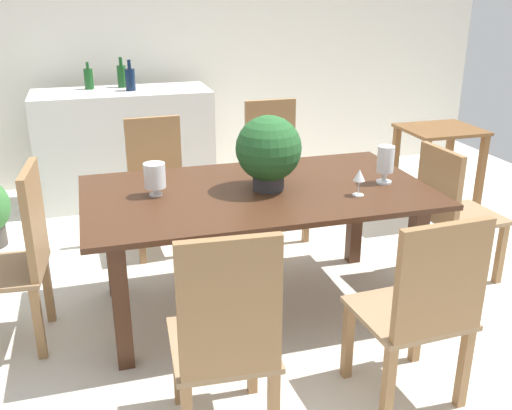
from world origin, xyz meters
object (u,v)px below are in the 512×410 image
at_px(chair_far_left, 158,178).
at_px(wine_bottle_tall, 89,78).
at_px(crystal_vase_left, 155,176).
at_px(chair_far_right, 273,164).
at_px(crystal_vase_center_near, 385,161).
at_px(chair_near_left, 226,336).
at_px(side_table, 438,152).
at_px(kitchen_counter, 125,146).
at_px(chair_near_right, 423,306).
at_px(chair_head_end, 21,251).
at_px(chair_foot_end, 451,208).
at_px(wine_glass, 359,177).
at_px(wine_bottle_clear, 130,79).
at_px(dining_table, 257,207).
at_px(wine_bottle_green, 122,76).
at_px(flower_centerpiece, 269,150).

distance_m(chair_far_left, wine_bottle_tall, 1.42).
height_order(crystal_vase_left, wine_bottle_tall, wine_bottle_tall).
relative_size(chair_far_left, chair_far_right, 0.92).
bearing_deg(crystal_vase_left, crystal_vase_center_near, -6.76).
xyz_separation_m(chair_near_left, side_table, (2.26, 2.04, 0.03)).
bearing_deg(kitchen_counter, chair_near_right, -72.12).
bearing_deg(chair_near_left, chair_head_end, -48.12).
bearing_deg(chair_far_left, chair_near_right, -69.81).
distance_m(chair_foot_end, wine_glass, 0.90).
bearing_deg(wine_bottle_clear, dining_table, -76.58).
bearing_deg(chair_near_right, chair_near_left, -2.57).
relative_size(chair_far_right, crystal_vase_center_near, 4.65).
bearing_deg(chair_near_right, wine_bottle_green, -76.64).
xyz_separation_m(chair_near_right, crystal_vase_left, (-1.01, 1.13, 0.34)).
xyz_separation_m(chair_foot_end, side_table, (0.52, 0.97, 0.07)).
relative_size(flower_centerpiece, side_table, 0.55).
bearing_deg(wine_bottle_clear, side_table, -26.58).
distance_m(chair_far_left, kitchen_counter, 1.10).
bearing_deg(chair_far_right, chair_near_left, -112.41).
xyz_separation_m(chair_near_right, wine_bottle_green, (-1.01, 3.38, 0.56)).
relative_size(chair_near_right, chair_head_end, 0.97).
bearing_deg(side_table, chair_near_left, -137.97).
bearing_deg(chair_head_end, chair_near_right, 63.48).
bearing_deg(crystal_vase_left, chair_head_end, -174.42).
bearing_deg(wine_bottle_clear, chair_near_left, -88.91).
bearing_deg(side_table, crystal_vase_center_near, -135.31).
bearing_deg(dining_table, chair_near_left, -112.54).
bearing_deg(side_table, wine_bottle_tall, 153.26).
bearing_deg(kitchen_counter, chair_head_end, -107.95).
bearing_deg(wine_bottle_tall, kitchen_counter, -31.22).
distance_m(chair_far_right, wine_glass, 1.35).
xyz_separation_m(crystal_vase_center_near, wine_glass, (-0.24, -0.16, -0.02)).
bearing_deg(crystal_vase_center_near, kitchen_counter, 120.84).
bearing_deg(wine_bottle_tall, dining_table, -69.83).
distance_m(kitchen_counter, side_table, 2.68).
bearing_deg(chair_far_left, crystal_vase_center_near, -46.61).
relative_size(chair_far_left, kitchen_counter, 0.63).
xyz_separation_m(dining_table, chair_far_left, (-0.44, 1.06, -0.12)).
bearing_deg(chair_near_right, kitchen_counter, -75.33).
bearing_deg(wine_bottle_tall, chair_far_left, -72.04).
bearing_deg(crystal_vase_center_near, chair_far_right, 104.90).
xyz_separation_m(chair_far_right, wine_bottle_green, (-1.00, 1.26, 0.53)).
relative_size(chair_far_right, side_table, 1.35).
bearing_deg(crystal_vase_center_near, chair_foot_end, 9.06).
bearing_deg(side_table, wine_glass, -137.15).
bearing_deg(chair_far_left, wine_glass, -56.55).
height_order(chair_far_left, chair_head_end, chair_head_end).
bearing_deg(crystal_vase_left, chair_far_right, 44.86).
height_order(chair_near_right, wine_bottle_clear, wine_bottle_clear).
xyz_separation_m(chair_near_right, wine_bottle_clear, (-0.95, 3.19, 0.56)).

